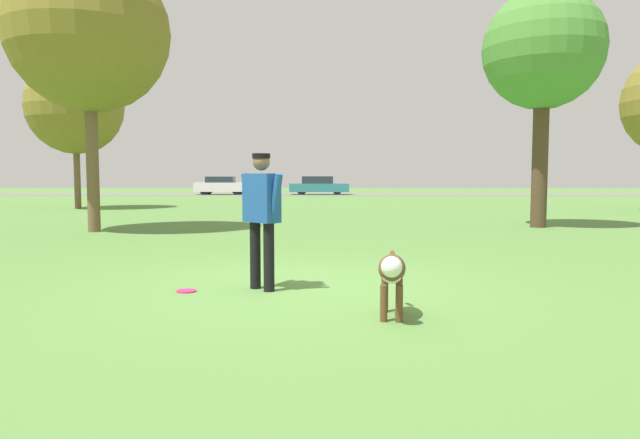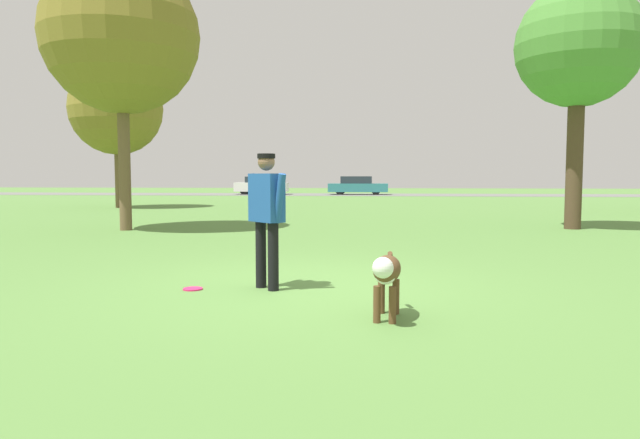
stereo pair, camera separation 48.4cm
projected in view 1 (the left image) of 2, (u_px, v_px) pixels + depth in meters
The scene contains 10 objects.
ground_plane at pixel (297, 287), 7.03m from camera, with size 120.00×120.00×0.00m, color #56843D.
far_road_strip at pixel (326, 195), 42.61m from camera, with size 120.00×6.00×0.01m.
person at pixel (262, 209), 6.79m from camera, with size 0.59×0.57×1.64m.
dog at pixel (392, 272), 5.46m from camera, with size 0.33×0.97×0.65m.
frisbee at pixel (186, 291), 6.75m from camera, with size 0.24×0.24×0.02m.
tree_far_left at pixel (75, 107), 23.83m from camera, with size 3.96×3.96×6.26m.
tree_near_left at pixel (89, 32), 13.72m from camera, with size 3.86×3.86×6.78m.
tree_near_right at pixel (543, 51), 14.98m from camera, with size 3.14×3.14×6.27m.
parked_car_white at pixel (222, 186), 42.79m from camera, with size 4.02×1.91×1.36m.
parked_car_teal at pixel (319, 186), 42.78m from camera, with size 4.45×1.76×1.38m.
Camera 1 is at (0.43, -6.94, 1.36)m, focal length 32.00 mm.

